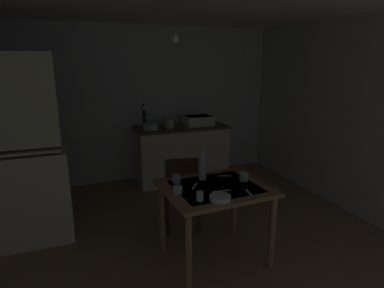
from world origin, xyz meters
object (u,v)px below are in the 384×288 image
at_px(hand_pump, 144,118).
at_px(serving_bowl_wide, 220,198).
at_px(hutch_cabinet, 14,159).
at_px(sink_basin, 198,120).
at_px(dining_table, 215,197).
at_px(chair_far_side, 181,191).
at_px(teacup_cream, 178,190).
at_px(glass_bottle, 202,167).
at_px(mixing_bowl_counter, 151,127).

distance_m(hand_pump, serving_bowl_wide, 2.51).
bearing_deg(hutch_cabinet, serving_bowl_wide, -38.08).
distance_m(sink_basin, dining_table, 2.29).
height_order(chair_far_side, teacup_cream, chair_far_side).
bearing_deg(dining_table, chair_far_side, 100.47).
xyz_separation_m(chair_far_side, serving_bowl_wide, (0.02, -0.92, 0.29)).
relative_size(sink_basin, chair_far_side, 0.49).
relative_size(serving_bowl_wide, glass_bottle, 0.60).
xyz_separation_m(serving_bowl_wide, glass_bottle, (0.05, 0.51, 0.10)).
xyz_separation_m(sink_basin, dining_table, (-0.70, -2.16, -0.31)).
distance_m(sink_basin, mixing_bowl_counter, 0.79).
bearing_deg(glass_bottle, serving_bowl_wide, -95.76).
bearing_deg(hutch_cabinet, chair_far_side, -13.30).
bearing_deg(dining_table, glass_bottle, 100.80).
bearing_deg(glass_bottle, dining_table, -79.20).
height_order(hand_pump, teacup_cream, hand_pump).
xyz_separation_m(hutch_cabinet, hand_pump, (1.61, 1.19, 0.13)).
height_order(serving_bowl_wide, glass_bottle, glass_bottle).
bearing_deg(dining_table, hand_pump, 93.93).
height_order(sink_basin, chair_far_side, sink_basin).
xyz_separation_m(hand_pump, mixing_bowl_counter, (0.07, -0.10, -0.12)).
xyz_separation_m(sink_basin, glass_bottle, (-0.75, -1.94, -0.08)).
relative_size(hutch_cabinet, hand_pump, 5.04).
xyz_separation_m(mixing_bowl_counter, glass_bottle, (0.04, -1.89, -0.04)).
height_order(sink_basin, dining_table, sink_basin).
bearing_deg(hutch_cabinet, mixing_bowl_counter, 33.10).
height_order(sink_basin, glass_bottle, glass_bottle).
height_order(chair_far_side, glass_bottle, glass_bottle).
xyz_separation_m(dining_table, chair_far_side, (-0.12, 0.63, -0.16)).
xyz_separation_m(mixing_bowl_counter, dining_table, (0.08, -2.11, -0.28)).
height_order(hutch_cabinet, dining_table, hutch_cabinet).
bearing_deg(teacup_cream, sink_basin, 63.67).
bearing_deg(glass_bottle, hutch_cabinet, 155.03).
xyz_separation_m(sink_basin, teacup_cream, (-1.08, -2.18, -0.17)).
relative_size(hutch_cabinet, serving_bowl_wide, 10.87).
relative_size(sink_basin, dining_table, 0.45).
distance_m(dining_table, teacup_cream, 0.40).
bearing_deg(sink_basin, dining_table, -108.06).
bearing_deg(dining_table, hutch_cabinet, 149.95).
height_order(sink_basin, hand_pump, hand_pump).
xyz_separation_m(hand_pump, glass_bottle, (0.11, -1.99, -0.17)).
relative_size(mixing_bowl_counter, teacup_cream, 2.85).
distance_m(mixing_bowl_counter, glass_bottle, 1.89).
height_order(sink_basin, mixing_bowl_counter, sink_basin).
distance_m(sink_basin, serving_bowl_wide, 2.58).
height_order(dining_table, chair_far_side, chair_far_side).
relative_size(sink_basin, teacup_cream, 5.40).
relative_size(dining_table, glass_bottle, 3.29).
bearing_deg(dining_table, mixing_bowl_counter, 92.21).
distance_m(hutch_cabinet, serving_bowl_wide, 2.12).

